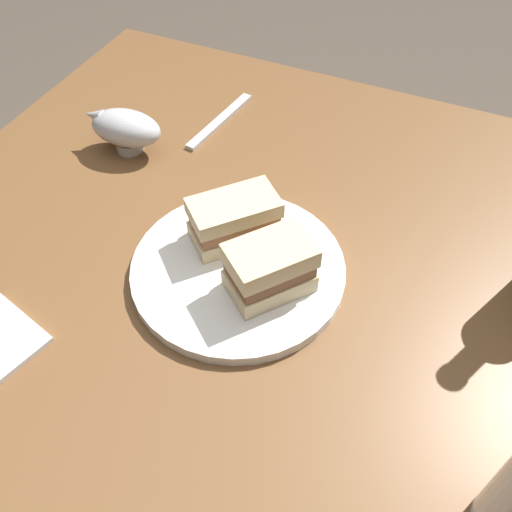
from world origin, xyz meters
The scene contains 12 objects.
ground_plane centered at (0.00, 0.00, 0.00)m, with size 6.00×6.00×0.00m, color #4C4238.
dining_table centered at (0.00, 0.00, 0.37)m, with size 1.09×0.98×0.74m, color brown.
plate centered at (-0.04, -0.03, 0.74)m, with size 0.28×0.28×0.02m, color white.
sandwich_half_left centered at (0.01, -0.04, 0.79)m, with size 0.12×0.12×0.07m.
sandwich_half_right centered at (-0.07, 0.02, 0.78)m, with size 0.13×0.13×0.06m.
potato_wedge_front centered at (0.00, -0.02, 0.76)m, with size 0.06×0.02×0.02m, color #B77F33.
potato_wedge_middle centered at (0.04, -0.02, 0.76)m, with size 0.04×0.02×0.01m, color gold.
potato_wedge_back centered at (-0.04, 0.02, 0.76)m, with size 0.04×0.02×0.01m, color #AD702D.
potato_wedge_left_edge centered at (0.00, 0.01, 0.76)m, with size 0.04×0.02×0.02m, color #B77F33.
potato_wedge_right_edge centered at (-0.03, 0.04, 0.76)m, with size 0.05×0.02×0.02m, color #B77F33.
gravy_boat centered at (-0.32, 0.14, 0.78)m, with size 0.13×0.08×0.07m.
fork centered at (-0.21, 0.27, 0.74)m, with size 0.18×0.02×0.01m, color silver.
Camera 1 is at (0.18, -0.46, 1.32)m, focal length 39.67 mm.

